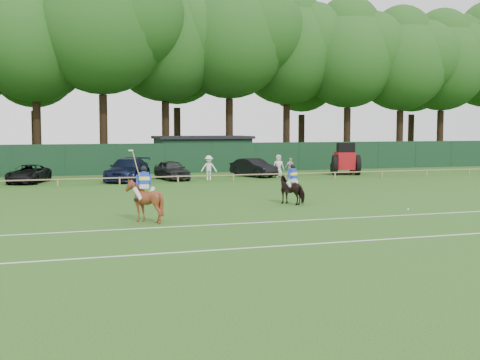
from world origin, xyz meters
name	(u,v)px	position (x,y,z in m)	size (l,w,h in m)	color
ground	(251,219)	(0.00, 0.00, 0.00)	(160.00, 160.00, 0.00)	#1E4C14
horse_dark	(293,190)	(3.71, 4.32, 0.71)	(0.76, 1.67, 1.41)	black
horse_chestnut	(144,201)	(-4.38, 0.66, 0.87)	(1.40, 1.58, 1.74)	maroon
suv_black	(28,174)	(-8.78, 21.20, 0.62)	(2.07, 4.48, 1.25)	black
sedan_navy	(128,170)	(-2.05, 20.71, 0.81)	(2.26, 5.56, 1.61)	black
hatch_grey	(172,170)	(1.18, 20.76, 0.71)	(1.68, 4.17, 1.42)	#2A2A2C
estate_black	(254,168)	(7.81, 21.56, 0.70)	(1.49, 4.26, 1.40)	black
spectator_left	(209,168)	(3.69, 19.72, 0.88)	(1.14, 0.66, 1.77)	white
spectator_mid	(290,167)	(10.46, 20.57, 0.73)	(0.86, 0.36, 1.47)	beige
spectator_right	(278,166)	(9.43, 20.43, 0.86)	(0.84, 0.55, 1.72)	silver
rider_dark	(293,177)	(3.72, 4.31, 1.37)	(0.86, 0.64, 1.41)	silver
rider_chestnut	(144,182)	(-4.39, 0.65, 1.64)	(0.94, 0.60, 2.05)	silver
polo_ball	(408,209)	(7.85, 0.38, 0.04)	(0.09, 0.09, 0.09)	silver
pitch_lines	(283,232)	(0.00, -3.50, 0.01)	(60.00, 5.10, 0.01)	silver
pitch_rail	(164,177)	(0.00, 18.00, 0.45)	(62.10, 0.10, 0.50)	#997F5B
perimeter_fence	(141,159)	(0.00, 27.00, 1.25)	(92.08, 0.08, 2.50)	#14351E
utility_shed	(203,153)	(6.00, 30.00, 1.54)	(8.40, 4.40, 3.04)	#14331E
tree_row	(148,168)	(2.00, 35.00, 0.00)	(96.00, 12.00, 21.00)	#26561C
tractor	(345,159)	(15.59, 21.34, 1.22)	(2.92, 3.56, 2.58)	#AC0F17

